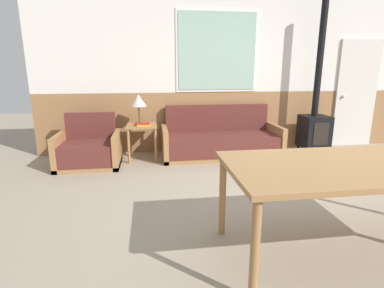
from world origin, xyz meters
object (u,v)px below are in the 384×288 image
at_px(couch, 221,142).
at_px(side_table, 142,131).
at_px(dining_table, 356,171).
at_px(wood_stove, 315,120).
at_px(table_lamp, 139,101).
at_px(armchair, 89,151).

xyz_separation_m(couch, side_table, (-1.33, -0.01, 0.22)).
height_order(couch, dining_table, couch).
distance_m(couch, dining_table, 2.95).
xyz_separation_m(side_table, wood_stove, (3.03, 0.01, 0.12)).
bearing_deg(table_lamp, dining_table, -59.60).
height_order(couch, side_table, couch).
relative_size(side_table, wood_stove, 0.22).
distance_m(armchair, side_table, 0.88).
relative_size(side_table, dining_table, 0.29).
bearing_deg(couch, dining_table, -82.64).
height_order(table_lamp, wood_stove, wood_stove).
relative_size(couch, side_table, 3.44).
relative_size(dining_table, wood_stove, 0.78).
bearing_deg(couch, armchair, -173.55).
relative_size(armchair, wood_stove, 0.36).
bearing_deg(wood_stove, armchair, -176.44).
distance_m(armchair, table_lamp, 1.10).
xyz_separation_m(table_lamp, dining_table, (1.74, -2.97, -0.26)).
distance_m(couch, wood_stove, 1.73).
distance_m(dining_table, wood_stove, 3.18).
bearing_deg(table_lamp, armchair, -157.63).
bearing_deg(table_lamp, side_table, -65.19).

